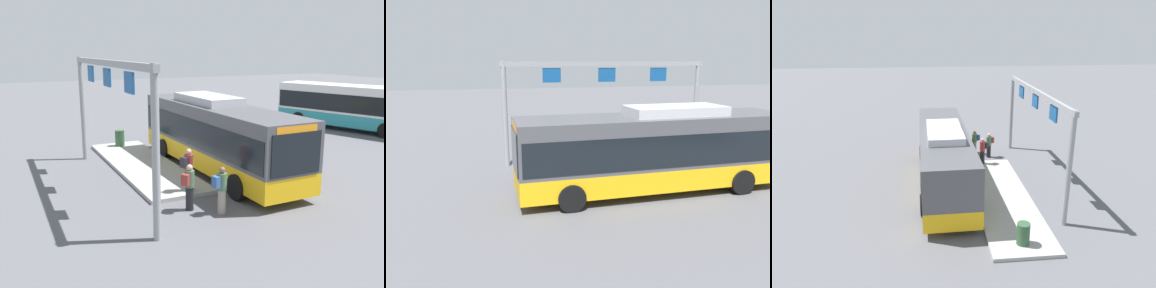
{
  "view_description": "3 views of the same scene",
  "coord_description": "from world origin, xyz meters",
  "views": [
    {
      "loc": [
        16.37,
        -9.09,
        5.57
      ],
      "look_at": [
        0.99,
        -1.71,
        1.66
      ],
      "focal_mm": 38.89,
      "sensor_mm": 36.0,
      "label": 1
    },
    {
      "loc": [
        6.25,
        12.87,
        5.15
      ],
      "look_at": [
        2.66,
        -1.9,
        1.69
      ],
      "focal_mm": 33.84,
      "sensor_mm": 36.0,
      "label": 2
    },
    {
      "loc": [
        -17.82,
        0.78,
        8.35
      ],
      "look_at": [
        1.3,
        -1.24,
        1.86
      ],
      "focal_mm": 32.56,
      "sensor_mm": 36.0,
      "label": 3
    }
  ],
  "objects": [
    {
      "name": "person_waiting_mid",
      "position": [
        2.38,
        -2.54,
        1.05
      ],
      "size": [
        0.46,
        0.59,
        1.67
      ],
      "rotation": [
        0.0,
        0.0,
        1.9
      ],
      "color": "black",
      "rests_on": "platform_curb"
    },
    {
      "name": "platform_sign_gantry",
      "position": [
        0.38,
        -5.05,
        3.83
      ],
      "size": [
        10.79,
        0.24,
        5.2
      ],
      "color": "gray",
      "rests_on": "ground"
    },
    {
      "name": "person_waiting_near",
      "position": [
        3.88,
        -3.21,
        0.89
      ],
      "size": [
        0.54,
        0.61,
        1.67
      ],
      "rotation": [
        0.0,
        0.0,
        2.12
      ],
      "color": "black",
      "rests_on": "ground"
    },
    {
      "name": "platform_curb",
      "position": [
        -2.14,
        -2.84,
        0.08
      ],
      "size": [
        10.0,
        2.8,
        0.16
      ],
      "primitive_type": "cube",
      "color": "#9E9E99",
      "rests_on": "ground"
    },
    {
      "name": "trash_bin",
      "position": [
        -6.27,
        -2.79,
        0.61
      ],
      "size": [
        0.52,
        0.52,
        0.9
      ],
      "primitive_type": "cylinder",
      "color": "#2D5133",
      "rests_on": "platform_curb"
    },
    {
      "name": "bus_main",
      "position": [
        -0.01,
        -0.0,
        1.81
      ],
      "size": [
        11.04,
        2.84,
        3.46
      ],
      "rotation": [
        0.0,
        0.0,
        0.02
      ],
      "color": "#EAAD14",
      "rests_on": "ground"
    },
    {
      "name": "ground_plane",
      "position": [
        0.0,
        0.0,
        0.0
      ],
      "size": [
        120.0,
        120.0,
        0.0
      ],
      "primitive_type": "plane",
      "color": "#56565B"
    },
    {
      "name": "person_boarding",
      "position": [
        4.62,
        -2.34,
        0.89
      ],
      "size": [
        0.38,
        0.56,
        1.67
      ],
      "rotation": [
        0.0,
        0.0,
        1.71
      ],
      "color": "gray",
      "rests_on": "ground"
    }
  ]
}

